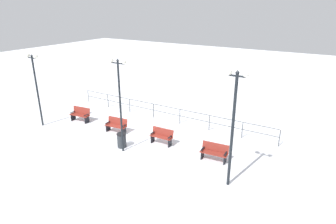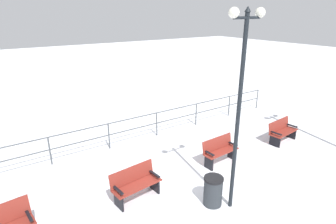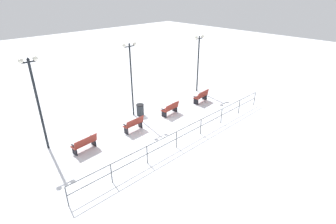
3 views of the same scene
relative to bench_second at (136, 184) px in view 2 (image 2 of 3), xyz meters
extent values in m
plane|color=white|center=(0.08, 1.67, -0.47)|extent=(80.00, 80.00, 0.00)
cube|color=black|center=(-0.06, -2.70, 0.13)|extent=(0.43, 0.11, 0.04)
cube|color=maroon|center=(0.08, 0.01, -0.01)|extent=(0.63, 1.45, 0.04)
cube|color=maroon|center=(-0.17, -0.02, 0.22)|extent=(0.25, 1.41, 0.44)
cube|color=black|center=(0.14, -0.59, -0.24)|extent=(0.44, 0.09, 0.45)
cube|color=black|center=(0.02, 0.61, -0.24)|extent=(0.44, 0.09, 0.45)
cube|color=black|center=(0.16, -0.59, 0.11)|extent=(0.44, 0.11, 0.04)
cube|color=black|center=(0.04, 0.61, 0.11)|extent=(0.44, 0.11, 0.04)
cube|color=maroon|center=(-0.03, 3.32, 0.01)|extent=(0.48, 1.37, 0.04)
cube|color=maroon|center=(-0.24, 3.32, 0.24)|extent=(0.17, 1.36, 0.43)
cube|color=black|center=(0.00, 2.75, -0.23)|extent=(0.38, 0.07, 0.48)
cube|color=black|center=(-0.05, 3.90, -0.23)|extent=(0.38, 0.07, 0.48)
cube|color=black|center=(0.02, 2.75, 0.13)|extent=(0.38, 0.09, 0.04)
cube|color=black|center=(-0.03, 3.90, 0.13)|extent=(0.38, 0.09, 0.04)
cube|color=maroon|center=(0.12, 6.64, -0.03)|extent=(0.62, 1.45, 0.04)
cube|color=maroon|center=(-0.13, 6.62, 0.20)|extent=(0.24, 1.42, 0.43)
cube|color=black|center=(0.17, 6.04, -0.25)|extent=(0.45, 0.09, 0.44)
cube|color=black|center=(0.06, 7.24, -0.25)|extent=(0.45, 0.09, 0.44)
cube|color=black|center=(0.19, 6.04, 0.09)|extent=(0.45, 0.11, 0.04)
cube|color=black|center=(0.08, 7.25, 0.09)|extent=(0.45, 0.11, 0.04)
cylinder|color=black|center=(1.75, 1.96, 2.03)|extent=(0.10, 0.10, 4.99)
cylinder|color=black|center=(1.75, 1.96, 4.40)|extent=(0.06, 0.82, 0.06)
sphere|color=white|center=(1.75, 1.55, 4.50)|extent=(0.23, 0.23, 0.23)
sphere|color=white|center=(1.75, 2.37, 4.50)|extent=(0.23, 0.23, 0.23)
cone|color=black|center=(1.75, 1.96, 4.58)|extent=(0.14, 0.14, 0.12)
cylinder|color=#4C5156|center=(-3.28, -1.55, 0.04)|extent=(0.05, 0.05, 1.02)
cylinder|color=#4C5156|center=(-3.28, 0.59, 0.04)|extent=(0.05, 0.05, 1.02)
cylinder|color=#4C5156|center=(-3.28, 2.74, 0.04)|extent=(0.05, 0.05, 1.02)
cylinder|color=#4C5156|center=(-3.28, 4.89, 0.04)|extent=(0.05, 0.05, 1.02)
cylinder|color=#4C5156|center=(-3.28, 7.03, 0.04)|extent=(0.05, 0.05, 1.02)
cylinder|color=#4C5156|center=(-3.28, 9.18, 0.04)|extent=(0.05, 0.05, 1.02)
cylinder|color=#4C5156|center=(-3.28, 1.67, 0.56)|extent=(0.04, 15.03, 0.04)
cylinder|color=#4C5156|center=(-3.28, 1.67, 0.10)|extent=(0.04, 15.03, 0.04)
cylinder|color=#2D3338|center=(1.41, 1.61, -0.08)|extent=(0.51, 0.51, 0.77)
cylinder|color=black|center=(1.41, 1.61, 0.33)|extent=(0.53, 0.53, 0.06)
camera|label=1|loc=(12.55, 11.47, 7.14)|focal=30.84mm
camera|label=2|loc=(6.01, -2.97, 4.52)|focal=29.82mm
camera|label=3|loc=(-12.11, 11.90, 7.88)|focal=28.17mm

